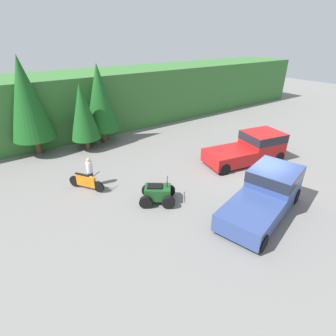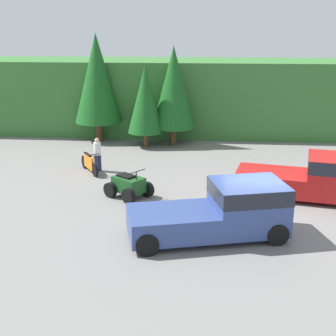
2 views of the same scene
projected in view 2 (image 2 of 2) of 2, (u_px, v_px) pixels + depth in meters
name	position (u px, v px, depth m)	size (l,w,h in m)	color
ground_plane	(256.00, 222.00, 17.70)	(80.00, 80.00, 0.00)	slate
hillside_backdrop	(236.00, 96.00, 32.23)	(44.00, 6.00, 4.90)	#387033
tree_left	(97.00, 78.00, 29.25)	(2.97, 2.97, 6.75)	brown
tree_mid_left	(145.00, 99.00, 28.05)	(2.16, 2.16, 4.92)	brown
tree_mid_right	(174.00, 87.00, 28.36)	(2.65, 2.65, 6.02)	brown
pickup_truck_red	(315.00, 176.00, 19.83)	(5.74, 3.24, 1.93)	red
pickup_truck_second	(224.00, 209.00, 16.26)	(5.81, 3.51, 1.93)	#334784
dirt_bike	(89.00, 163.00, 23.60)	(1.33, 1.97, 1.13)	black
quad_atv	(129.00, 186.00, 20.19)	(2.25, 2.16, 1.26)	black
rider_person	(97.00, 153.00, 23.67)	(0.50, 0.50, 1.73)	navy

